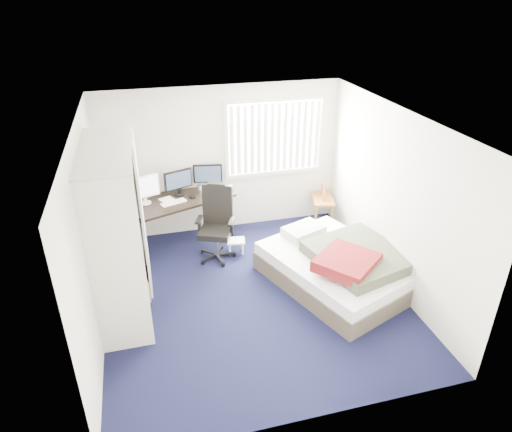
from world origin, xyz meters
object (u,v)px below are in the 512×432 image
object	(u,v)px
office_chair	(217,230)
nightstand	(322,199)
bed	(340,266)
desk	(179,196)

from	to	relation	value
office_chair	nightstand	bearing A→B (deg)	18.14
office_chair	bed	xyz separation A→B (m)	(1.57, -1.19, -0.18)
office_chair	nightstand	distance (m)	2.15
office_chair	bed	world-z (taller)	office_chair
desk	bed	bearing A→B (deg)	-40.56
desk	nightstand	distance (m)	2.57
office_chair	bed	size ratio (longest dim) A/B	0.49
desk	bed	size ratio (longest dim) A/B	0.74
desk	nightstand	bearing A→B (deg)	2.14
nightstand	bed	xyz separation A→B (m)	(-0.47, -1.86, -0.15)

